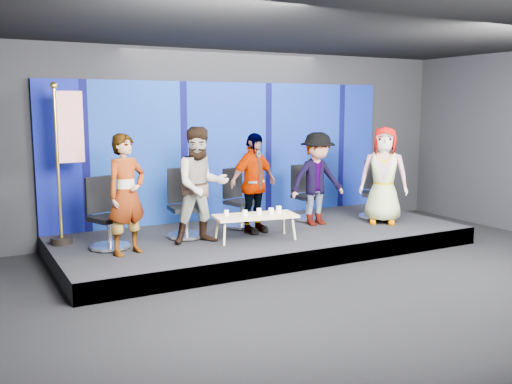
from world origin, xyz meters
TOP-DOWN VIEW (x-y plane):
  - ground at (0.00, 0.00)m, footprint 10.00×10.00m
  - room_walls at (0.00, 0.00)m, footprint 10.02×8.02m
  - riser at (0.00, 2.50)m, footprint 7.00×3.00m
  - backdrop at (0.00, 3.95)m, footprint 7.00×0.08m
  - chair_a at (-2.68, 2.59)m, footprint 0.79×0.79m
  - panelist_a at (-2.49, 2.12)m, footprint 0.75×0.63m
  - chair_b at (-1.35, 2.75)m, footprint 0.69×0.69m
  - panelist_b at (-1.26, 2.24)m, footprint 0.95×0.77m
  - chair_c at (-0.21, 3.02)m, footprint 0.74×0.74m
  - panelist_c at (-0.19, 2.52)m, footprint 1.08×0.68m
  - chair_d at (1.22, 3.04)m, footprint 0.59×0.59m
  - panelist_d at (1.13, 2.54)m, footprint 1.10×0.64m
  - chair_e at (2.51, 2.56)m, footprint 0.88×0.88m
  - panelist_e at (2.30, 2.09)m, footprint 1.03×1.00m
  - coffee_table at (-0.41, 2.03)m, footprint 1.41×0.77m
  - mug_a at (-0.86, 2.19)m, footprint 0.07×0.07m
  - mug_b at (-0.61, 2.01)m, footprint 0.08×0.08m
  - mug_c at (-0.32, 2.08)m, footprint 0.08×0.08m
  - mug_d at (-0.15, 1.98)m, footprint 0.08×0.08m
  - mug_e at (0.03, 2.03)m, footprint 0.09×0.09m
  - flag_stand at (-3.12, 3.21)m, footprint 0.58×0.34m

SIDE VIEW (x-z plane):
  - ground at x=0.00m, z-range 0.00..0.00m
  - riser at x=0.00m, z-range 0.00..0.30m
  - chair_d at x=1.22m, z-range 0.12..1.17m
  - chair_c at x=-0.21m, z-range 0.12..1.17m
  - chair_a at x=-2.68m, z-range 0.11..1.21m
  - chair_e at x=2.51m, z-range 0.11..1.21m
  - chair_b at x=-1.35m, z-range 0.11..1.24m
  - coffee_table at x=-0.41m, z-range 0.47..0.88m
  - mug_a at x=-0.86m, z-range 0.71..0.80m
  - mug_c at x=-0.32m, z-range 0.71..0.80m
  - mug_d at x=-0.15m, z-range 0.71..0.81m
  - mug_b at x=-0.61m, z-range 0.71..0.81m
  - mug_e at x=0.03m, z-range 0.71..0.82m
  - panelist_d at x=1.13m, z-range 0.30..1.99m
  - panelist_c at x=-0.19m, z-range 0.30..2.01m
  - panelist_a at x=-2.49m, z-range 0.30..2.07m
  - panelist_e at x=2.30m, z-range 0.30..2.09m
  - panelist_b at x=-1.26m, z-range 0.30..2.14m
  - backdrop at x=0.00m, z-range 0.30..2.90m
  - flag_stand at x=-3.12m, z-range 0.37..2.89m
  - room_walls at x=0.00m, z-range 0.67..4.18m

